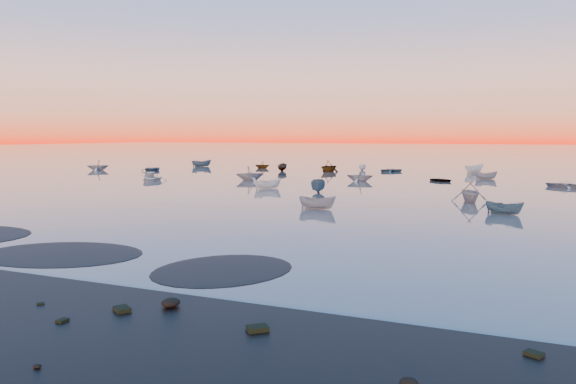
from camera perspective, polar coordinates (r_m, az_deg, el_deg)
The scene contains 4 objects.
ground at distance 124.20m, azimuth 12.36°, elevation 2.68°, with size 600.00×600.00×0.00m, color #655B54.
mud_lobes at distance 32.26m, azimuth -25.21°, elevation -6.35°, with size 140.00×6.00×0.07m, color black, non-canonical shape.
moored_fleet at distance 78.70m, azimuth 5.72°, elevation 1.05°, with size 124.00×58.00×1.20m, color white, non-canonical shape.
boat_near_center at distance 49.52m, azimuth 3.00°, elevation -1.73°, with size 3.45×1.46×1.20m, color slate.
Camera 1 is at (23.88, -21.70, 6.50)m, focal length 35.00 mm.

